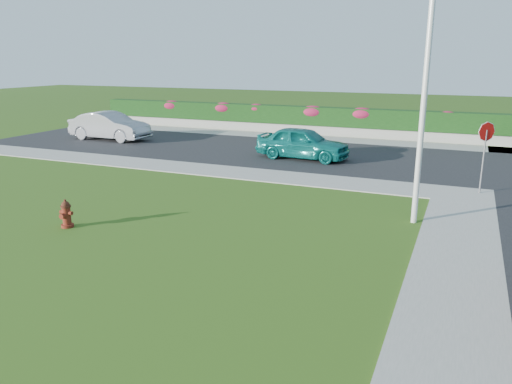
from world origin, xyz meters
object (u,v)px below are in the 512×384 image
at_px(sedan_silver, 110,126).
at_px(stop_sign, 486,141).
at_px(fire_hydrant, 66,214).
at_px(sedan_teal, 303,143).
at_px(utility_pole, 423,109).

xyz_separation_m(sedan_silver, stop_sign, (19.50, -4.44, 1.05)).
xyz_separation_m(fire_hydrant, stop_sign, (10.69, 8.39, 1.49)).
distance_m(fire_hydrant, sedan_silver, 15.58).
distance_m(sedan_teal, sedan_silver, 11.96).
xyz_separation_m(sedan_teal, utility_pole, (5.81, -7.57, 2.49)).
bearing_deg(stop_sign, sedan_teal, 137.24).
height_order(sedan_teal, sedan_silver, sedan_silver).
bearing_deg(utility_pole, sedan_teal, 127.51).
bearing_deg(utility_pole, fire_hydrant, -154.47).
bearing_deg(fire_hydrant, utility_pole, 24.29).
height_order(sedan_silver, stop_sign, stop_sign).
distance_m(fire_hydrant, utility_pole, 10.29).
bearing_deg(fire_hydrant, stop_sign, 36.91).
xyz_separation_m(utility_pole, stop_sign, (1.77, 4.14, -1.39)).
height_order(sedan_teal, utility_pole, utility_pole).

